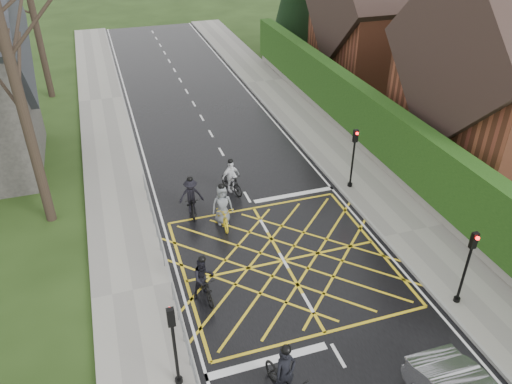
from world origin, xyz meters
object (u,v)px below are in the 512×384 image
cyclist_front (231,180)px  cyclist_lead (223,210)px  cyclist_back (204,282)px  cyclist_rear (286,381)px  cyclist_mid (192,200)px

cyclist_front → cyclist_lead: (-1.07, -2.46, 0.04)m
cyclist_front → cyclist_lead: cyclist_lead is taller
cyclist_back → cyclist_lead: (1.84, 4.28, 0.01)m
cyclist_rear → cyclist_lead: cyclist_rear is taller
cyclist_back → cyclist_lead: cyclist_lead is taller
cyclist_rear → cyclist_mid: 10.44m
cyclist_back → cyclist_mid: 5.61m
cyclist_back → cyclist_lead: size_ratio=0.89×
cyclist_mid → cyclist_front: cyclist_mid is taller
cyclist_back → cyclist_rear: bearing=-81.6°
cyclist_mid → cyclist_front: 2.49m
cyclist_rear → cyclist_back: 5.03m
cyclist_back → cyclist_mid: cyclist_mid is taller
cyclist_rear → cyclist_front: bearing=68.3°
cyclist_rear → cyclist_front: 11.69m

